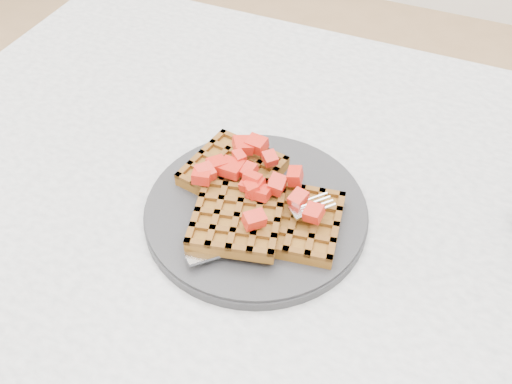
# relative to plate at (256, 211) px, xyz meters

# --- Properties ---
(table) EXTENTS (1.20, 0.80, 0.75)m
(table) POSITION_rel_plate_xyz_m (0.09, 0.03, -0.12)
(table) COLOR silver
(table) RESTS_ON ground
(plate) EXTENTS (0.26, 0.26, 0.02)m
(plate) POSITION_rel_plate_xyz_m (0.00, 0.00, 0.00)
(plate) COLOR #252528
(plate) RESTS_ON table
(waffles) EXTENTS (0.21, 0.19, 0.03)m
(waffles) POSITION_rel_plate_xyz_m (0.00, -0.00, 0.02)
(waffles) COLOR brown
(waffles) RESTS_ON plate
(strawberry_pile) EXTENTS (0.15, 0.15, 0.02)m
(strawberry_pile) POSITION_rel_plate_xyz_m (0.00, 0.00, 0.05)
(strawberry_pile) COLOR #A70A02
(strawberry_pile) RESTS_ON waffles
(fork) EXTENTS (0.14, 0.15, 0.02)m
(fork) POSITION_rel_plate_xyz_m (0.03, -0.03, 0.02)
(fork) COLOR silver
(fork) RESTS_ON plate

